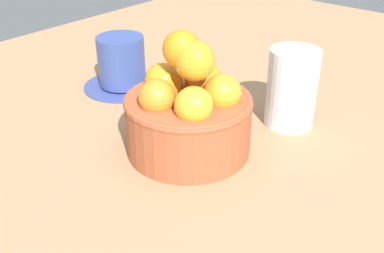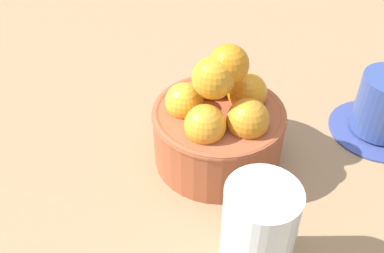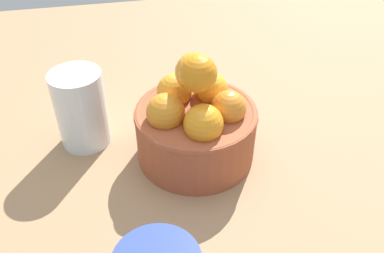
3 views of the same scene
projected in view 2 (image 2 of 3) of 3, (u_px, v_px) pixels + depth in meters
The scene contains 3 objects.
ground_plane at pixel (216, 168), 55.91cm from camera, with size 157.00×112.71×4.09cm, color #997551.
terracotta_bowl at pixel (219, 124), 51.08cm from camera, with size 15.44×15.44×15.25cm.
water_glass at pixel (258, 232), 39.58cm from camera, with size 6.71×6.71×10.68cm, color silver.
Camera 2 is at (-30.93, 24.30, 38.16)cm, focal length 41.25 mm.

